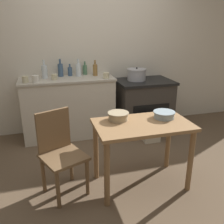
{
  "coord_description": "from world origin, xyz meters",
  "views": [
    {
      "loc": [
        -0.83,
        -2.41,
        1.69
      ],
      "look_at": [
        0.0,
        0.53,
        0.6
      ],
      "focal_mm": 40.0,
      "sensor_mm": 36.0,
      "label": 1
    }
  ],
  "objects_px": {
    "stove": "(143,105)",
    "stock_pot": "(137,75)",
    "mixing_bowl_large": "(164,114)",
    "cup_mid_right": "(36,79)",
    "bottle_mid_left": "(85,70)",
    "cup_far_right": "(54,77)",
    "mixing_bowl_small": "(118,116)",
    "bottle_far_left": "(45,71)",
    "cup_right": "(25,79)",
    "work_table": "(142,134)",
    "chair": "(60,151)",
    "flour_sack": "(151,128)",
    "bottle_center_left": "(61,70)",
    "bottle_center_right": "(70,71)",
    "cup_end_right": "(106,75)",
    "bottle_center": "(95,70)",
    "bottle_left": "(79,70)"
  },
  "relations": [
    {
      "from": "bottle_far_left",
      "to": "bottle_left",
      "type": "distance_m",
      "value": 0.5
    },
    {
      "from": "work_table",
      "to": "cup_mid_right",
      "type": "xyz_separation_m",
      "value": [
        -1.04,
        1.33,
        0.37
      ]
    },
    {
      "from": "work_table",
      "to": "stock_pot",
      "type": "bearing_deg",
      "value": 71.42
    },
    {
      "from": "bottle_center_right",
      "to": "cup_mid_right",
      "type": "xyz_separation_m",
      "value": [
        -0.51,
        -0.34,
        -0.02
      ]
    },
    {
      "from": "chair",
      "to": "bottle_center_left",
      "type": "xyz_separation_m",
      "value": [
        0.17,
        1.53,
        0.56
      ]
    },
    {
      "from": "stove",
      "to": "work_table",
      "type": "bearing_deg",
      "value": -113.21
    },
    {
      "from": "mixing_bowl_large",
      "to": "bottle_far_left",
      "type": "xyz_separation_m",
      "value": [
        -1.18,
        1.5,
        0.26
      ]
    },
    {
      "from": "stock_pot",
      "to": "bottle_center_left",
      "type": "distance_m",
      "value": 1.19
    },
    {
      "from": "mixing_bowl_large",
      "to": "cup_mid_right",
      "type": "distance_m",
      "value": 1.83
    },
    {
      "from": "work_table",
      "to": "bottle_center_left",
      "type": "xyz_separation_m",
      "value": [
        -0.67,
        1.66,
        0.42
      ]
    },
    {
      "from": "flour_sack",
      "to": "bottle_far_left",
      "type": "relative_size",
      "value": 1.53
    },
    {
      "from": "mixing_bowl_large",
      "to": "bottle_center_left",
      "type": "height_order",
      "value": "bottle_center_left"
    },
    {
      "from": "chair",
      "to": "stock_pot",
      "type": "distance_m",
      "value": 1.97
    },
    {
      "from": "stock_pot",
      "to": "cup_far_right",
      "type": "height_order",
      "value": "stock_pot"
    },
    {
      "from": "cup_mid_right",
      "to": "cup_end_right",
      "type": "xyz_separation_m",
      "value": [
        1.0,
        0.01,
        -0.01
      ]
    },
    {
      "from": "bottle_center_left",
      "to": "cup_mid_right",
      "type": "relative_size",
      "value": 2.67
    },
    {
      "from": "stock_pot",
      "to": "bottle_center",
      "type": "relative_size",
      "value": 1.28
    },
    {
      "from": "work_table",
      "to": "cup_right",
      "type": "distance_m",
      "value": 1.84
    },
    {
      "from": "mixing_bowl_large",
      "to": "chair",
      "type": "bearing_deg",
      "value": 177.27
    },
    {
      "from": "bottle_far_left",
      "to": "bottle_mid_left",
      "type": "xyz_separation_m",
      "value": [
        0.62,
        0.13,
        -0.03
      ]
    },
    {
      "from": "bottle_far_left",
      "to": "bottle_center_left",
      "type": "bearing_deg",
      "value": 18.55
    },
    {
      "from": "chair",
      "to": "bottle_center_right",
      "type": "bearing_deg",
      "value": 55.66
    },
    {
      "from": "bottle_far_left",
      "to": "bottle_center_right",
      "type": "bearing_deg",
      "value": 13.86
    },
    {
      "from": "work_table",
      "to": "bottle_far_left",
      "type": "height_order",
      "value": "bottle_far_left"
    },
    {
      "from": "mixing_bowl_large",
      "to": "cup_far_right",
      "type": "distance_m",
      "value": 1.75
    },
    {
      "from": "stove",
      "to": "flour_sack",
      "type": "relative_size",
      "value": 2.15
    },
    {
      "from": "flour_sack",
      "to": "bottle_center_right",
      "type": "relative_size",
      "value": 2.29
    },
    {
      "from": "cup_mid_right",
      "to": "cup_end_right",
      "type": "distance_m",
      "value": 1.0
    },
    {
      "from": "bottle_far_left",
      "to": "cup_right",
      "type": "distance_m",
      "value": 0.35
    },
    {
      "from": "chair",
      "to": "mixing_bowl_small",
      "type": "height_order",
      "value": "chair"
    },
    {
      "from": "bottle_mid_left",
      "to": "cup_end_right",
      "type": "distance_m",
      "value": 0.45
    },
    {
      "from": "work_table",
      "to": "bottle_center",
      "type": "height_order",
      "value": "bottle_center"
    },
    {
      "from": "bottle_mid_left",
      "to": "cup_far_right",
      "type": "relative_size",
      "value": 2.47
    },
    {
      "from": "stove",
      "to": "stock_pot",
      "type": "relative_size",
      "value": 2.9
    },
    {
      "from": "chair",
      "to": "bottle_left",
      "type": "height_order",
      "value": "bottle_left"
    },
    {
      "from": "bottle_mid_left",
      "to": "cup_right",
      "type": "height_order",
      "value": "bottle_mid_left"
    },
    {
      "from": "chair",
      "to": "cup_end_right",
      "type": "relative_size",
      "value": 9.72
    },
    {
      "from": "stock_pot",
      "to": "mixing_bowl_small",
      "type": "distance_m",
      "value": 1.53
    },
    {
      "from": "stock_pot",
      "to": "cup_right",
      "type": "bearing_deg",
      "value": -175.5
    },
    {
      "from": "mixing_bowl_small",
      "to": "bottle_far_left",
      "type": "xyz_separation_m",
      "value": [
        -0.69,
        1.42,
        0.25
      ]
    },
    {
      "from": "bottle_center_right",
      "to": "stock_pot",
      "type": "bearing_deg",
      "value": -9.64
    },
    {
      "from": "stove",
      "to": "bottle_center_left",
      "type": "xyz_separation_m",
      "value": [
        -1.29,
        0.2,
        0.61
      ]
    },
    {
      "from": "bottle_far_left",
      "to": "bottle_center",
      "type": "bearing_deg",
      "value": -0.24
    },
    {
      "from": "bottle_left",
      "to": "bottle_mid_left",
      "type": "distance_m",
      "value": 0.16
    },
    {
      "from": "flour_sack",
      "to": "cup_far_right",
      "type": "bearing_deg",
      "value": 158.88
    },
    {
      "from": "cup_right",
      "to": "bottle_center_right",
      "type": "bearing_deg",
      "value": 25.41
    },
    {
      "from": "chair",
      "to": "work_table",
      "type": "bearing_deg",
      "value": -31.66
    },
    {
      "from": "mixing_bowl_large",
      "to": "bottle_center_left",
      "type": "distance_m",
      "value": 1.86
    },
    {
      "from": "bottle_far_left",
      "to": "cup_mid_right",
      "type": "bearing_deg",
      "value": -117.75
    },
    {
      "from": "stock_pot",
      "to": "bottle_left",
      "type": "distance_m",
      "value": 0.92
    }
  ]
}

